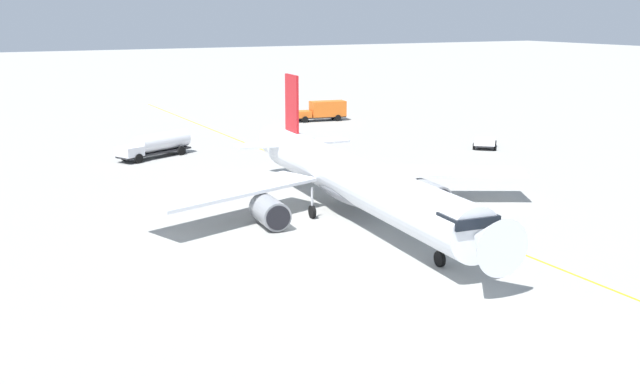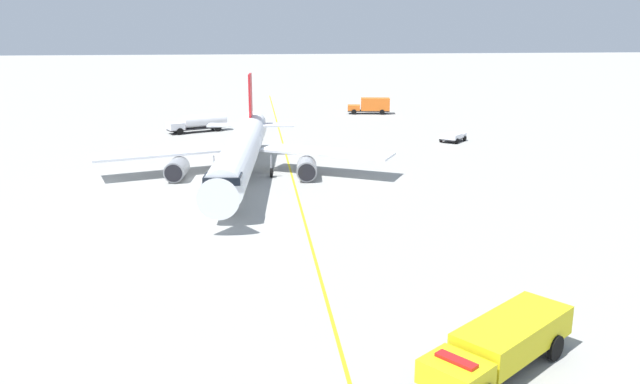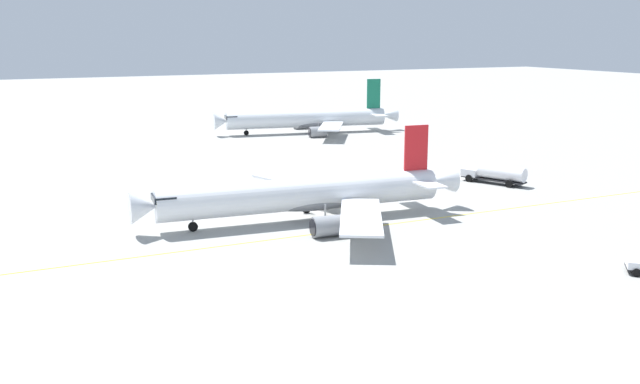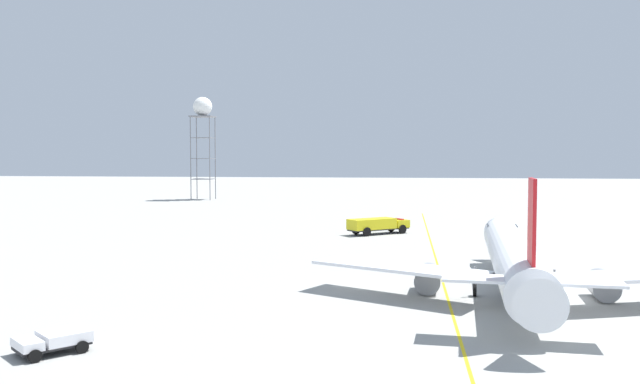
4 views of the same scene
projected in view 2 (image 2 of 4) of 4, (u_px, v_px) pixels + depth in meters
The scene contains 7 objects.
ground_plane at pixel (201, 179), 74.45m from camera, with size 600.00×600.00×0.00m, color #9E9E99.
airliner_main at pixel (241, 153), 73.13m from camera, with size 35.54×40.78×10.86m.
catering_truck_truck at pixel (372, 105), 126.67m from camera, with size 8.43×3.61×3.10m.
fire_tender_truck at pixel (502, 343), 33.04m from camera, with size 9.83×8.60×2.50m.
fuel_tanker_truck at pixel (199, 122), 105.75m from camera, with size 9.79×6.19×2.87m.
pushback_tug_truck at pixel (453, 136), 97.22m from camera, with size 4.74×4.89×1.30m.
taxiway_centreline at pixel (291, 172), 77.43m from camera, with size 0.49×168.58×0.01m.
Camera 2 is at (5.88, -73.45, 17.42)m, focal length 36.32 mm.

